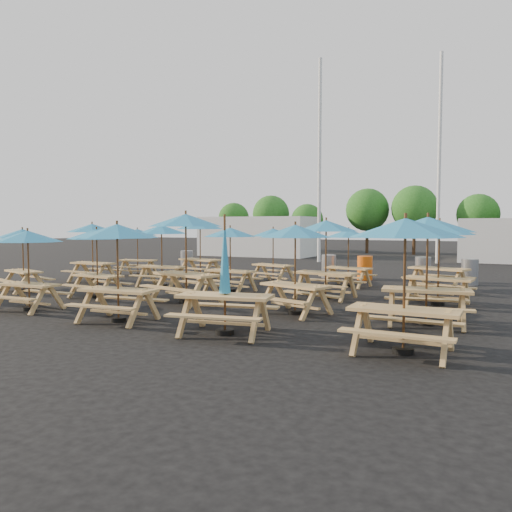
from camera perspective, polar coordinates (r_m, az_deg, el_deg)
The scene contains 34 objects.
ground at distance 16.61m, azimuth -2.31°, elevation -4.08°, with size 120.00×120.00×0.00m, color black.
picnic_unit_1 at distance 18.20m, azimuth -25.13°, elevation 1.91°, with size 2.16×2.16×2.09m.
picnic_unit_2 at distance 20.23m, azimuth -18.22°, elevation 2.64°, with size 1.99×1.99×2.28m.
picnic_unit_3 at distance 22.40m, azimuth -13.40°, elevation 2.31°, with size 1.98×1.98×2.05m.
picnic_unit_4 at distance 14.06m, azimuth -24.63°, elevation 1.50°, with size 1.77×1.77×2.08m.
picnic_unit_5 at distance 15.77m, azimuth -17.75°, elevation 1.90°, with size 1.90×1.90×2.10m.
picnic_unit_6 at distance 18.05m, azimuth -10.75°, elevation 2.54°, with size 1.94×1.94×2.23m.
picnic_unit_7 at distance 20.75m, azimuth -6.41°, elevation 3.11°, with size 2.39×2.39×2.40m.
picnic_unit_8 at distance 11.70m, azimuth -15.58°, elevation 2.05°, with size 2.01×2.01×2.25m.
picnic_unit_9 at distance 14.12m, azimuth -8.03°, elevation 3.39°, with size 2.52×2.52×2.54m.
picnic_unit_10 at distance 16.43m, azimuth -2.97°, elevation 2.25°, with size 1.93×1.93×2.14m.
picnic_unit_11 at distance 19.02m, azimuth 1.97°, elevation 2.30°, with size 2.14×2.14×2.09m.
picnic_unit_12 at distance 10.03m, azimuth -3.58°, elevation -3.38°, with size 2.16×1.97×2.42m.
picnic_unit_13 at distance 12.27m, azimuth 4.51°, elevation 2.18°, with size 2.31×2.31×2.23m.
picnic_unit_14 at distance 15.07m, azimuth 8.02°, elevation 2.85°, with size 2.12×2.12×2.37m.
picnic_unit_15 at distance 18.08m, azimuth 10.53°, elevation 2.13°, with size 1.98×1.98×2.08m.
picnic_unit_16 at distance 8.80m, azimuth 16.69°, elevation 2.12°, with size 1.97×1.97×2.34m.
picnic_unit_17 at distance 11.52m, azimuth 19.03°, elevation 2.64°, with size 2.24×2.24×2.41m.
picnic_unit_18 at distance 14.51m, azimuth 20.20°, elevation 2.34°, with size 2.06×2.06×2.28m.
picnic_unit_19 at distance 17.54m, azimuth 20.25°, elevation 2.76°, with size 2.47×2.47×2.37m.
waste_bin_0 at distance 24.50m, azimuth -7.91°, elevation -0.52°, with size 0.60×0.60×0.96m, color gray.
waste_bin_1 at distance 21.07m, azimuth 8.31°, elevation -1.18°, with size 0.60×0.60×0.96m, color gray.
waste_bin_2 at distance 20.54m, azimuth 12.33°, elevation -1.35°, with size 0.60×0.60×0.96m, color #E75A0D.
waste_bin_3 at distance 20.57m, azimuth 18.54°, elevation -1.44°, with size 0.60×0.60×0.96m, color gray.
waste_bin_4 at distance 19.95m, azimuth 23.24°, elevation -1.69°, with size 0.60×0.60×0.96m, color gray.
mast_0 at distance 30.35m, azimuth 7.28°, elevation 10.70°, with size 0.20×0.20×12.00m, color silver.
mast_1 at distance 30.86m, azimuth 20.22°, elevation 10.39°, with size 0.20×0.20×12.00m, color silver.
event_tent_0 at distance 36.14m, azimuth 0.30°, elevation 2.27°, with size 8.00×4.00×2.80m, color silver.
tree_0 at distance 45.37m, azimuth -2.55°, elevation 4.33°, with size 2.80×2.80×4.24m.
tree_1 at distance 42.22m, azimuth 1.71°, elevation 4.82°, with size 3.11×3.11×4.72m.
tree_2 at distance 40.69m, azimuth 5.87°, elevation 4.11°, with size 2.59×2.59×3.93m.
tree_3 at distance 40.34m, azimuth 12.62°, elevation 5.16°, with size 3.36×3.36×5.09m.
tree_4 at distance 39.18m, azimuth 17.67°, elevation 5.21°, with size 3.41×3.41×5.17m.
tree_5 at distance 39.15m, azimuth 24.03°, elevation 4.36°, with size 2.94×2.94×4.45m.
Camera 1 is at (7.93, -14.43, 2.20)m, focal length 35.00 mm.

